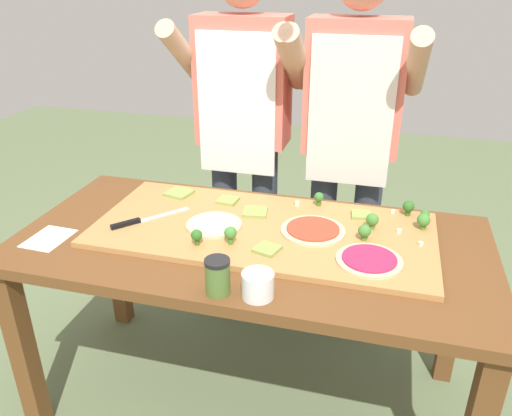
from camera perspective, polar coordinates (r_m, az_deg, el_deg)
The scene contains 29 objects.
ground_plane at distance 2.26m, azimuth -0.47°, elevation -20.56°, with size 8.00×8.00×0.00m, color #60704C.
prep_table at distance 1.84m, azimuth -0.54°, elevation -6.19°, with size 1.66×0.80×0.76m.
cutting_board at distance 1.83m, azimuth 0.79°, elevation -2.44°, with size 1.21×0.56×0.02m, color #B27F47.
chefs_knife at distance 1.91m, azimuth -12.93°, elevation -1.37°, with size 0.22×0.25×0.02m.
pizza_whole_tomato_red at distance 1.80m, azimuth 6.42°, elevation -2.48°, with size 0.23×0.23×0.02m.
pizza_whole_cheese_artichoke at distance 1.84m, azimuth -4.75°, elevation -1.84°, with size 0.20×0.20×0.02m.
pizza_whole_beet_magenta at distance 1.66m, azimuth 12.62°, elevation -5.71°, with size 0.21×0.21×0.02m.
pizza_slice_near_left at distance 1.94m, azimuth 11.73°, elevation -0.75°, with size 0.07×0.07×0.01m, color #899E4C.
pizza_slice_far_right at distance 1.92m, azimuth -0.09°, elevation -0.45°, with size 0.09×0.09×0.01m, color #899E4C.
pizza_slice_near_right at distance 1.68m, azimuth 1.25°, elevation -4.64°, with size 0.08×0.08×0.01m, color #899E4C.
pizza_slice_far_left at distance 2.02m, azimuth -3.20°, elevation 0.86°, with size 0.08×0.08×0.01m, color #899E4C.
pizza_slice_center at distance 2.11m, azimuth -8.64°, elevation 1.69°, with size 0.10×0.10×0.01m, color #899E4C.
broccoli_floret_back_mid at distance 1.85m, azimuth 12.95°, elevation -1.33°, with size 0.05×0.05×0.06m.
broccoli_floret_center_right at distance 1.77m, azimuth 12.12°, elevation -2.58°, with size 0.04×0.04×0.06m.
broccoli_floret_front_mid at distance 1.96m, azimuth 18.48°, elevation -0.72°, with size 0.03×0.03×0.04m.
broccoli_floret_back_right at distance 1.90m, azimuth 18.33°, elevation -1.34°, with size 0.05×0.05×0.06m.
broccoli_floret_center_left at distance 1.71m, azimuth -6.69°, elevation -3.12°, with size 0.04×0.04×0.06m.
broccoli_floret_front_right at distance 1.70m, azimuth -2.90°, elevation -2.89°, with size 0.04×0.04×0.06m.
broccoli_floret_front_left at distance 1.99m, azimuth 7.09°, elevation 1.16°, with size 0.04×0.04×0.06m.
broccoli_floret_back_left at distance 1.98m, azimuth 16.79°, elevation 0.11°, with size 0.04×0.04×0.06m.
cheese_crumble_a at distance 2.00m, azimuth 4.63°, elevation 0.53°, with size 0.02×0.02×0.02m, color white.
cheese_crumble_b at distance 2.00m, azimuth 15.18°, elevation -0.38°, with size 0.01×0.01×0.01m, color silver.
cheese_crumble_c at distance 1.79m, azimuth 18.02°, elevation -3.84°, with size 0.01×0.01×0.01m, color silver.
cheese_crumble_d at distance 1.86m, azimuth 15.82°, elevation -2.51°, with size 0.01×0.01×0.01m, color white.
flour_cup at distance 1.48m, azimuth 0.20°, elevation -8.80°, with size 0.09×0.09×0.08m.
sauce_jar at distance 1.49m, azimuth -4.34°, elevation -7.67°, with size 0.08×0.08×0.11m.
recipe_note at distance 1.94m, azimuth -22.30°, elevation -3.18°, with size 0.13×0.17×0.00m, color white.
cook_left at distance 2.31m, azimuth -1.46°, elevation 9.71°, with size 0.54×0.39×1.67m.
cook_right at distance 2.23m, azimuth 10.65°, elevation 8.67°, with size 0.54×0.39×1.67m.
Camera 1 is at (0.43, -1.51, 1.63)m, focal length 35.55 mm.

